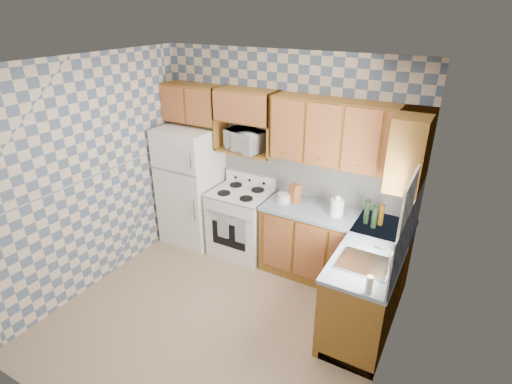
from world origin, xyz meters
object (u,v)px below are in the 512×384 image
stove_body (241,223)px  microwave (245,140)px  refrigerator (191,186)px  electric_kettle (337,208)px

stove_body → microwave: 1.14m
refrigerator → electric_kettle: (2.12, 0.01, 0.18)m
refrigerator → electric_kettle: refrigerator is taller
microwave → stove_body: bearing=-72.1°
stove_body → electric_kettle: electric_kettle is taller
refrigerator → electric_kettle: bearing=0.4°
microwave → electric_kettle: (1.32, -0.15, -0.57)m
stove_body → microwave: bearing=94.8°
refrigerator → microwave: 1.10m
refrigerator → stove_body: 0.89m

